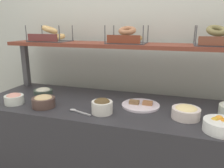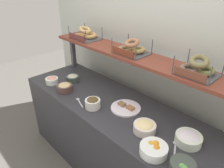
{
  "view_description": "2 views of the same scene",
  "coord_description": "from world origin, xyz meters",
  "px_view_note": "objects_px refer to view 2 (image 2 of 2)",
  "views": [
    {
      "loc": [
        0.44,
        -1.48,
        1.42
      ],
      "look_at": [
        -0.04,
        0.03,
        1.0
      ],
      "focal_mm": 35.49,
      "sensor_mm": 36.0,
      "label": 1
    },
    {
      "loc": [
        1.22,
        -1.15,
        1.94
      ],
      "look_at": [
        -0.04,
        0.07,
        1.01
      ],
      "focal_mm": 33.12,
      "sensor_mm": 36.0,
      "label": 2
    }
  ],
  "objects_px": {
    "bowl_fruit_salad": "(154,149)",
    "serving_spoon_by_edge": "(79,101)",
    "bowl_egg_salad": "(145,127)",
    "bagel_basket_sesame": "(85,35)",
    "bowl_chocolate_spread": "(93,103)",
    "bagel_basket_everything": "(131,49)",
    "bowl_veggie_mix": "(182,167)",
    "bagel_basket_poppy": "(197,69)",
    "bowl_lox_spread": "(52,80)",
    "serving_plate_white": "(126,108)",
    "bowl_tuna_salad": "(73,78)",
    "serving_spoon_near_plate": "(175,147)",
    "bowl_hummus": "(65,87)",
    "bowl_cream_cheese": "(189,138)"
  },
  "relations": [
    {
      "from": "bowl_lox_spread",
      "to": "bagel_basket_sesame",
      "type": "distance_m",
      "value": 0.64
    },
    {
      "from": "bowl_cream_cheese",
      "to": "bowl_fruit_salad",
      "type": "xyz_separation_m",
      "value": [
        -0.12,
        -0.26,
        -0.01
      ]
    },
    {
      "from": "bowl_cream_cheese",
      "to": "bowl_lox_spread",
      "type": "relative_size",
      "value": 1.37
    },
    {
      "from": "serving_spoon_by_edge",
      "to": "bagel_basket_poppy",
      "type": "height_order",
      "value": "bagel_basket_poppy"
    },
    {
      "from": "bowl_chocolate_spread",
      "to": "bagel_basket_everything",
      "type": "distance_m",
      "value": 0.62
    },
    {
      "from": "bowl_hummus",
      "to": "bowl_lox_spread",
      "type": "bearing_deg",
      "value": -177.86
    },
    {
      "from": "bowl_veggie_mix",
      "to": "bagel_basket_sesame",
      "type": "xyz_separation_m",
      "value": [
        -1.58,
        0.48,
        0.44
      ]
    },
    {
      "from": "bowl_cream_cheese",
      "to": "bowl_fruit_salad",
      "type": "height_order",
      "value": "bowl_cream_cheese"
    },
    {
      "from": "bowl_fruit_salad",
      "to": "serving_plate_white",
      "type": "distance_m",
      "value": 0.56
    },
    {
      "from": "bowl_fruit_salad",
      "to": "serving_spoon_by_edge",
      "type": "relative_size",
      "value": 1.1
    },
    {
      "from": "bowl_chocolate_spread",
      "to": "serving_plate_white",
      "type": "height_order",
      "value": "bowl_chocolate_spread"
    },
    {
      "from": "bowl_egg_salad",
      "to": "bagel_basket_everything",
      "type": "bearing_deg",
      "value": 143.14
    },
    {
      "from": "bagel_basket_sesame",
      "to": "serving_spoon_near_plate",
      "type": "bearing_deg",
      "value": -13.19
    },
    {
      "from": "bowl_chocolate_spread",
      "to": "serving_spoon_by_edge",
      "type": "height_order",
      "value": "bowl_chocolate_spread"
    },
    {
      "from": "serving_plate_white",
      "to": "bagel_basket_poppy",
      "type": "height_order",
      "value": "bagel_basket_poppy"
    },
    {
      "from": "bowl_veggie_mix",
      "to": "bagel_basket_poppy",
      "type": "bearing_deg",
      "value": 115.45
    },
    {
      "from": "serving_plate_white",
      "to": "bagel_basket_poppy",
      "type": "xyz_separation_m",
      "value": [
        0.48,
        0.24,
        0.47
      ]
    },
    {
      "from": "bowl_fruit_salad",
      "to": "bagel_basket_everything",
      "type": "distance_m",
      "value": 0.94
    },
    {
      "from": "bowl_hummus",
      "to": "bowl_veggie_mix",
      "type": "bearing_deg",
      "value": -1.12
    },
    {
      "from": "bowl_egg_salad",
      "to": "bagel_basket_poppy",
      "type": "bearing_deg",
      "value": 65.39
    },
    {
      "from": "bowl_hummus",
      "to": "bowl_chocolate_spread",
      "type": "distance_m",
      "value": 0.44
    },
    {
      "from": "bowl_lox_spread",
      "to": "bagel_basket_sesame",
      "type": "relative_size",
      "value": 0.42
    },
    {
      "from": "bowl_lox_spread",
      "to": "serving_plate_white",
      "type": "distance_m",
      "value": 0.94
    },
    {
      "from": "bowl_lox_spread",
      "to": "serving_spoon_by_edge",
      "type": "relative_size",
      "value": 0.79
    },
    {
      "from": "bagel_basket_poppy",
      "to": "bowl_tuna_salad",
      "type": "bearing_deg",
      "value": -168.14
    },
    {
      "from": "bowl_lox_spread",
      "to": "serving_spoon_by_edge",
      "type": "bearing_deg",
      "value": -1.05
    },
    {
      "from": "bowl_lox_spread",
      "to": "bagel_basket_poppy",
      "type": "xyz_separation_m",
      "value": [
        1.39,
        0.47,
        0.44
      ]
    },
    {
      "from": "bowl_tuna_salad",
      "to": "bagel_basket_sesame",
      "type": "xyz_separation_m",
      "value": [
        -0.07,
        0.27,
        0.44
      ]
    },
    {
      "from": "serving_spoon_near_plate",
      "to": "bagel_basket_poppy",
      "type": "relative_size",
      "value": 0.56
    },
    {
      "from": "bowl_veggie_mix",
      "to": "bowl_tuna_salad",
      "type": "bearing_deg",
      "value": 171.76
    },
    {
      "from": "serving_spoon_by_edge",
      "to": "bowl_fruit_salad",
      "type": "bearing_deg",
      "value": -0.94
    },
    {
      "from": "bowl_hummus",
      "to": "serving_spoon_by_edge",
      "type": "xyz_separation_m",
      "value": [
        0.28,
        -0.02,
        -0.04
      ]
    },
    {
      "from": "bagel_basket_poppy",
      "to": "bowl_lox_spread",
      "type": "bearing_deg",
      "value": -161.35
    },
    {
      "from": "serving_spoon_near_plate",
      "to": "serving_spoon_by_edge",
      "type": "height_order",
      "value": "same"
    },
    {
      "from": "bagel_basket_sesame",
      "to": "serving_spoon_by_edge",
      "type": "bearing_deg",
      "value": -44.63
    },
    {
      "from": "bowl_lox_spread",
      "to": "serving_plate_white",
      "type": "relative_size",
      "value": 0.51
    },
    {
      "from": "bowl_hummus",
      "to": "bagel_basket_everything",
      "type": "xyz_separation_m",
      "value": [
        0.49,
        0.46,
        0.43
      ]
    },
    {
      "from": "serving_spoon_by_edge",
      "to": "bowl_chocolate_spread",
      "type": "bearing_deg",
      "value": 12.78
    },
    {
      "from": "bagel_basket_poppy",
      "to": "bowl_hummus",
      "type": "bearing_deg",
      "value": -158.05
    },
    {
      "from": "bowl_hummus",
      "to": "bowl_chocolate_spread",
      "type": "height_order",
      "value": "bowl_chocolate_spread"
    },
    {
      "from": "bowl_fruit_salad",
      "to": "bowl_tuna_salad",
      "type": "bearing_deg",
      "value": 170.16
    },
    {
      "from": "bowl_tuna_salad",
      "to": "bowl_egg_salad",
      "type": "bearing_deg",
      "value": -4.65
    },
    {
      "from": "bowl_chocolate_spread",
      "to": "bagel_basket_everything",
      "type": "xyz_separation_m",
      "value": [
        0.05,
        0.44,
        0.42
      ]
    },
    {
      "from": "bowl_cream_cheese",
      "to": "bagel_basket_everything",
      "type": "height_order",
      "value": "bagel_basket_everything"
    },
    {
      "from": "bowl_tuna_salad",
      "to": "serving_spoon_by_edge",
      "type": "bearing_deg",
      "value": -27.08
    },
    {
      "from": "serving_spoon_near_plate",
      "to": "bagel_basket_poppy",
      "type": "bearing_deg",
      "value": 106.03
    },
    {
      "from": "bowl_egg_salad",
      "to": "bagel_basket_sesame",
      "type": "relative_size",
      "value": 0.53
    },
    {
      "from": "bowl_chocolate_spread",
      "to": "serving_spoon_near_plate",
      "type": "xyz_separation_m",
      "value": [
        0.8,
        0.1,
        -0.04
      ]
    },
    {
      "from": "bowl_egg_salad",
      "to": "bagel_basket_poppy",
      "type": "relative_size",
      "value": 0.62
    },
    {
      "from": "bowl_fruit_salad",
      "to": "serving_plate_white",
      "type": "xyz_separation_m",
      "value": [
        -0.5,
        0.26,
        -0.03
      ]
    }
  ]
}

